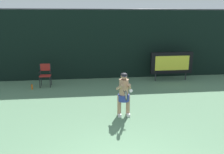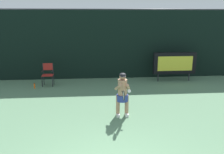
# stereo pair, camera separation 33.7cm
# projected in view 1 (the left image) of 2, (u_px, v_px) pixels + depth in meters

# --- Properties ---
(backdrop_screen) EXTENTS (18.00, 0.12, 3.66)m
(backdrop_screen) POSITION_uv_depth(u_px,v_px,m) (96.00, 45.00, 12.30)
(backdrop_screen) COLOR black
(backdrop_screen) RESTS_ON ground
(scoreboard) EXTENTS (2.20, 0.21, 1.50)m
(scoreboard) POSITION_uv_depth(u_px,v_px,m) (172.00, 63.00, 12.07)
(scoreboard) COLOR black
(scoreboard) RESTS_ON ground
(umpire_chair) EXTENTS (0.52, 0.44, 1.08)m
(umpire_chair) POSITION_uv_depth(u_px,v_px,m) (45.00, 74.00, 11.16)
(umpire_chair) COLOR black
(umpire_chair) RESTS_ON ground
(water_bottle) EXTENTS (0.07, 0.07, 0.27)m
(water_bottle) POSITION_uv_depth(u_px,v_px,m) (32.00, 87.00, 10.78)
(water_bottle) COLOR #DF5D14
(water_bottle) RESTS_ON ground
(tennis_player) EXTENTS (0.53, 0.61, 1.50)m
(tennis_player) POSITION_uv_depth(u_px,v_px,m) (124.00, 93.00, 7.80)
(tennis_player) COLOR white
(tennis_player) RESTS_ON ground
(tennis_racket) EXTENTS (0.03, 0.60, 0.31)m
(tennis_racket) POSITION_uv_depth(u_px,v_px,m) (126.00, 95.00, 7.13)
(tennis_racket) COLOR black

